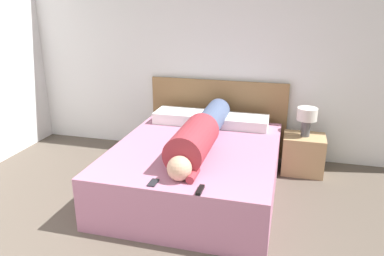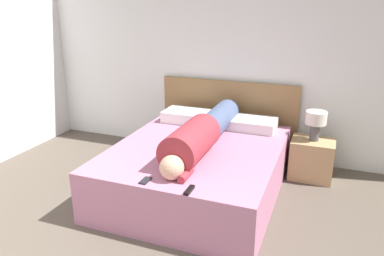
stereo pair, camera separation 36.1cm
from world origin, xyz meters
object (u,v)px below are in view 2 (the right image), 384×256
object	(u,v)px
tv_remote	(189,190)
bed	(197,169)
pillow_second	(252,124)
nightstand	(312,159)
person_lying	(202,134)
pillow_near_headboard	(188,116)
cell_phone	(145,181)
table_lamp	(316,121)

from	to	relation	value
tv_remote	bed	bearing A→B (deg)	106.55
tv_remote	pillow_second	bearing A→B (deg)	85.48
nightstand	person_lying	xyz separation A→B (m)	(-1.04, -0.80, 0.44)
person_lying	pillow_near_headboard	bearing A→B (deg)	120.61
nightstand	pillow_second	distance (m)	0.78
bed	person_lying	world-z (taller)	person_lying
tv_remote	cell_phone	distance (m)	0.41
tv_remote	cell_phone	size ratio (longest dim) A/B	1.15
tv_remote	cell_phone	bearing A→B (deg)	175.61
table_lamp	pillow_second	bearing A→B (deg)	-177.74
nightstand	pillow_near_headboard	size ratio (longest dim) A/B	0.82
nightstand	cell_phone	bearing A→B (deg)	-126.53
nightstand	pillow_near_headboard	xyz separation A→B (m)	(-1.50, -0.03, 0.35)
table_lamp	cell_phone	world-z (taller)	table_lamp
pillow_second	cell_phone	distance (m)	1.72
table_lamp	pillow_near_headboard	size ratio (longest dim) A/B	0.59
cell_phone	table_lamp	bearing A→B (deg)	53.47
person_lying	bed	bearing A→B (deg)	159.67
bed	table_lamp	world-z (taller)	table_lamp
pillow_second	tv_remote	size ratio (longest dim) A/B	3.62
bed	pillow_second	bearing A→B (deg)	62.02
person_lying	cell_phone	size ratio (longest dim) A/B	13.87
person_lying	table_lamp	bearing A→B (deg)	37.71
pillow_second	tv_remote	distance (m)	1.67
nightstand	pillow_second	world-z (taller)	pillow_second
pillow_near_headboard	nightstand	bearing A→B (deg)	1.05
tv_remote	cell_phone	world-z (taller)	tv_remote
nightstand	pillow_near_headboard	bearing A→B (deg)	-178.95
bed	person_lying	bearing A→B (deg)	-20.33
person_lying	nightstand	bearing A→B (deg)	37.71
table_lamp	pillow_near_headboard	bearing A→B (deg)	-178.95
pillow_second	tv_remote	bearing A→B (deg)	-94.52
pillow_near_headboard	tv_remote	bearing A→B (deg)	-67.98
bed	nightstand	distance (m)	1.35
table_lamp	nightstand	bearing A→B (deg)	-99.46
person_lying	pillow_second	world-z (taller)	person_lying
table_lamp	pillow_second	size ratio (longest dim) A/B	0.62
cell_phone	bed	bearing A→B (deg)	81.32
person_lying	tv_remote	xyz separation A→B (m)	(0.21, -0.89, -0.14)
nightstand	table_lamp	bearing A→B (deg)	80.54
cell_phone	pillow_second	bearing A→B (deg)	71.85
person_lying	cell_phone	bearing A→B (deg)	-102.53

